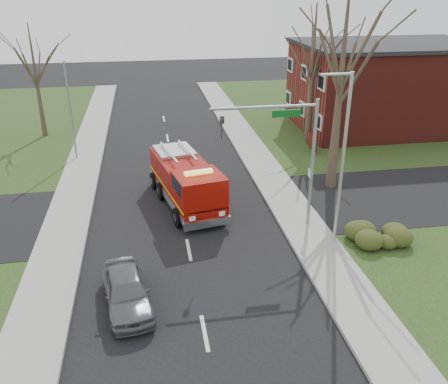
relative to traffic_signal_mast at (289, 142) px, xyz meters
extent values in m
plane|color=black|center=(-5.21, -1.50, -4.71)|extent=(120.00, 120.00, 0.00)
cube|color=gray|center=(0.99, -1.50, -4.63)|extent=(2.40, 80.00, 0.15)
cube|color=gray|center=(-11.41, -1.50, -4.63)|extent=(2.40, 80.00, 0.15)
cube|color=maroon|center=(13.79, 16.50, -1.21)|extent=(15.00, 10.00, 7.00)
cube|color=black|center=(13.79, 16.50, 2.39)|extent=(15.40, 10.40, 0.30)
cube|color=silver|center=(6.24, 16.50, -2.71)|extent=(0.12, 1.40, 1.20)
cube|color=#471210|center=(5.29, 11.00, -3.81)|extent=(0.12, 2.00, 1.00)
cylinder|color=gray|center=(5.29, 10.20, -4.26)|extent=(0.08, 0.08, 0.90)
cylinder|color=gray|center=(5.29, 11.80, -4.26)|extent=(0.08, 0.08, 0.90)
ellipsoid|color=#323F16|center=(3.79, -2.50, -4.13)|extent=(2.80, 2.00, 0.90)
cone|color=#403226|center=(4.29, 4.50, 1.29)|extent=(0.64, 0.64, 12.00)
cone|color=#403226|center=(5.79, 13.50, 0.54)|extent=(0.56, 0.56, 10.50)
cone|color=#403226|center=(-15.21, 18.50, -0.21)|extent=(0.44, 0.44, 9.00)
cylinder|color=gray|center=(1.29, 0.00, -1.31)|extent=(0.18, 0.18, 6.80)
cylinder|color=gray|center=(-1.31, 0.00, 1.79)|extent=(5.20, 0.14, 0.14)
cube|color=#0C591E|center=(-0.21, 0.00, 1.44)|extent=(1.40, 0.06, 0.35)
imported|color=black|center=(-3.31, 0.00, 1.44)|extent=(0.22, 0.18, 1.10)
cylinder|color=#B7BABF|center=(1.99, -2.00, -0.51)|extent=(0.16, 0.16, 8.40)
cylinder|color=#B7BABF|center=(1.29, -2.00, 3.59)|extent=(1.40, 0.12, 0.12)
cylinder|color=gray|center=(-12.01, 12.50, -1.21)|extent=(0.14, 0.14, 7.00)
cube|color=#8D0D06|center=(-5.05, 4.87, -3.25)|extent=(3.37, 5.28, 1.97)
cube|color=#8D0D06|center=(-4.33, 1.37, -3.11)|extent=(2.88, 2.88, 2.26)
cube|color=#B7BABF|center=(-4.82, 3.77, -4.05)|extent=(3.88, 7.68, 0.42)
cube|color=#E5B20C|center=(-4.82, 3.77, -3.53)|extent=(3.89, 7.68, 0.11)
cube|color=black|center=(-4.13, 0.36, -2.40)|extent=(2.12, 0.52, 0.80)
cube|color=#E5D866|center=(-4.33, 1.37, -1.84)|extent=(1.54, 0.62, 0.17)
cylinder|color=black|center=(-5.51, 1.04, -4.19)|extent=(0.53, 1.08, 1.03)
cylinder|color=black|center=(-3.12, 1.53, -4.19)|extent=(0.53, 1.08, 1.03)
cylinder|color=black|center=(-6.59, 6.29, -4.19)|extent=(0.53, 1.08, 1.03)
cylinder|color=black|center=(-4.19, 6.78, -4.19)|extent=(0.53, 1.08, 1.03)
imported|color=#56575D|center=(-8.04, -5.39, -3.98)|extent=(2.37, 4.48, 1.45)
camera|label=1|loc=(-6.79, -21.29, 7.25)|focal=38.00mm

